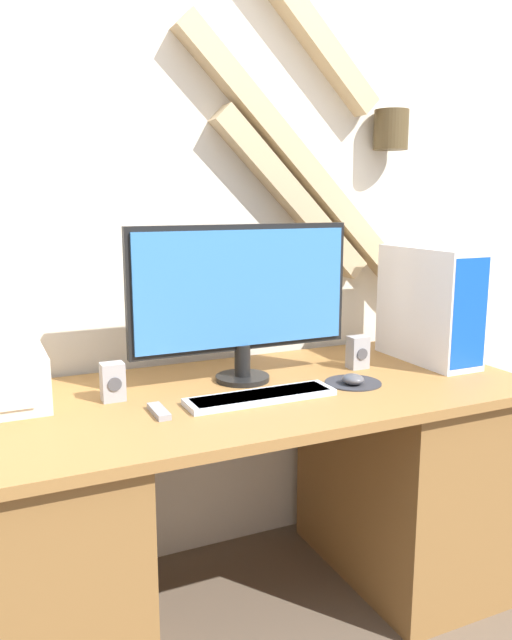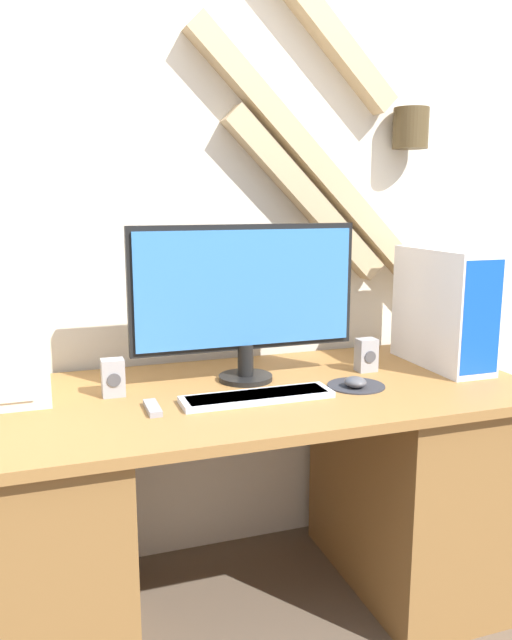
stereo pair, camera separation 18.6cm
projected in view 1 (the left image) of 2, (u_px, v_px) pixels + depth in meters
wall_back at (194, 186)px, 2.16m from camera, size 6.40×0.18×2.70m
desk at (245, 501)px, 1.96m from camera, size 1.78×0.78×0.75m
monitor at (242, 293)px, 1.94m from camera, size 0.73×0.17×0.49m
keyboard at (261, 396)px, 1.80m from camera, size 0.45×0.11×0.02m
mousepad at (353, 383)px, 1.96m from camera, size 0.18×0.18×0.00m
mouse at (353, 379)px, 1.94m from camera, size 0.07×0.07×0.03m
computer_tower at (430, 305)px, 2.20m from camera, size 0.16×0.40×0.41m
speaker_left at (113, 382)px, 1.79m from camera, size 0.07×0.06×0.11m
speaker_right at (358, 352)px, 2.13m from camera, size 0.07×0.06×0.11m
remote_control at (159, 411)px, 1.68m from camera, size 0.03×0.12×0.02m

